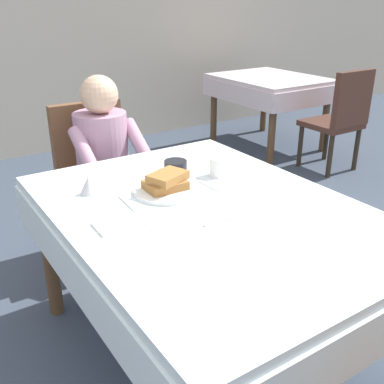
{
  "coord_description": "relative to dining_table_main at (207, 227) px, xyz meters",
  "views": [
    {
      "loc": [
        -0.95,
        -1.32,
        1.51
      ],
      "look_at": [
        -0.03,
        0.07,
        0.79
      ],
      "focal_mm": 42.6,
      "sensor_mm": 36.0,
      "label": 1
    }
  ],
  "objects": [
    {
      "name": "background_table_far",
      "position": [
        2.37,
        2.23,
        -0.03
      ],
      "size": [
        0.92,
        1.12,
        0.74
      ],
      "color": "silver",
      "rests_on": "ground"
    },
    {
      "name": "chair_diner",
      "position": [
        0.0,
        1.17,
        -0.12
      ],
      "size": [
        0.44,
        0.45,
        0.93
      ],
      "rotation": [
        0.0,
        0.0,
        3.14
      ],
      "color": "brown",
      "rests_on": "ground"
    },
    {
      "name": "fork_left_of_plate",
      "position": [
        -0.25,
        0.2,
        0.09
      ],
      "size": [
        0.02,
        0.18,
        0.0
      ],
      "primitive_type": "cube",
      "rotation": [
        0.0,
        0.0,
        1.51
      ],
      "color": "silver",
      "rests_on": "dining_table_main"
    },
    {
      "name": "breakfast_stack",
      "position": [
        -0.06,
        0.22,
        0.14
      ],
      "size": [
        0.19,
        0.16,
        0.07
      ],
      "color": "#A36B33",
      "rests_on": "plate_breakfast"
    },
    {
      "name": "bowl_butter",
      "position": [
        0.12,
        0.43,
        0.11
      ],
      "size": [
        0.11,
        0.11,
        0.04
      ],
      "primitive_type": "cylinder",
      "color": "black",
      "rests_on": "dining_table_main"
    },
    {
      "name": "spoon_near_edge",
      "position": [
        -0.03,
        -0.13,
        0.09
      ],
      "size": [
        0.15,
        0.02,
        0.0
      ],
      "primitive_type": "cube",
      "rotation": [
        0.0,
        0.0,
        -0.02
      ],
      "color": "silver",
      "rests_on": "dining_table_main"
    },
    {
      "name": "cup_coffee",
      "position": [
        0.24,
        0.26,
        0.13
      ],
      "size": [
        0.11,
        0.08,
        0.08
      ],
      "color": "white",
      "rests_on": "dining_table_main"
    },
    {
      "name": "dining_table_main",
      "position": [
        0.0,
        0.0,
        0.0
      ],
      "size": [
        1.12,
        1.52,
        0.74
      ],
      "color": "silver",
      "rests_on": "ground"
    },
    {
      "name": "background_chair_empty",
      "position": [
        2.37,
        1.28,
        -0.12
      ],
      "size": [
        0.44,
        0.45,
        0.93
      ],
      "color": "#4C2D23",
      "rests_on": "ground"
    },
    {
      "name": "ground_plane",
      "position": [
        0.0,
        0.0,
        -0.65
      ],
      "size": [
        14.0,
        14.0,
        0.0
      ],
      "primitive_type": "plane",
      "color": "#3D4756"
    },
    {
      "name": "syrup_pitcher",
      "position": [
        -0.34,
        0.39,
        0.13
      ],
      "size": [
        0.08,
        0.08,
        0.07
      ],
      "color": "silver",
      "rests_on": "dining_table_main"
    },
    {
      "name": "plate_breakfast",
      "position": [
        -0.06,
        0.22,
        0.1
      ],
      "size": [
        0.28,
        0.28,
        0.02
      ],
      "primitive_type": "cylinder",
      "color": "white",
      "rests_on": "dining_table_main"
    },
    {
      "name": "diner_person",
      "position": [
        0.0,
        1.01,
        0.02
      ],
      "size": [
        0.4,
        0.43,
        1.12
      ],
      "rotation": [
        0.0,
        0.0,
        3.14
      ],
      "color": "#B2849E",
      "rests_on": "ground"
    },
    {
      "name": "knife_right_of_plate",
      "position": [
        0.13,
        0.2,
        0.09
      ],
      "size": [
        0.02,
        0.2,
        0.0
      ],
      "primitive_type": "cube",
      "rotation": [
        0.0,
        0.0,
        1.61
      ],
      "color": "silver",
      "rests_on": "dining_table_main"
    },
    {
      "name": "napkin_folded",
      "position": [
        -0.36,
        0.05,
        0.09
      ],
      "size": [
        0.17,
        0.13,
        0.01
      ],
      "primitive_type": "cube",
      "rotation": [
        0.0,
        0.0,
        -0.03
      ],
      "color": "white",
      "rests_on": "dining_table_main"
    }
  ]
}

